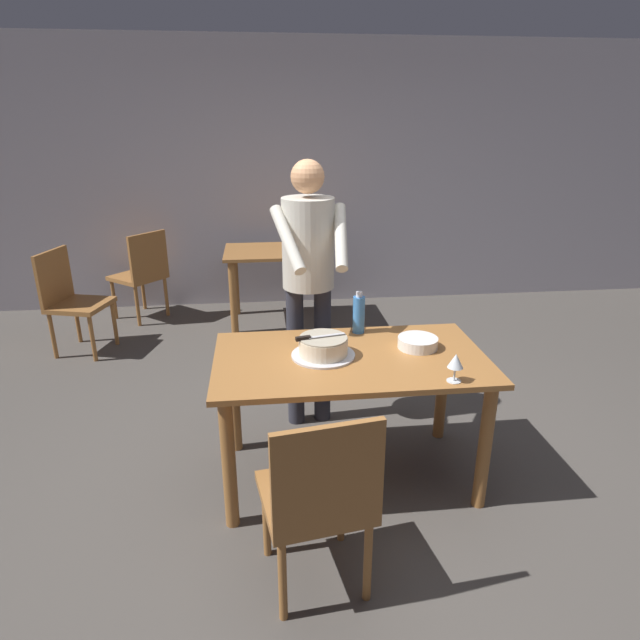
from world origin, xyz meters
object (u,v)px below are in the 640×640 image
object	(u,v)px
background_table	(277,266)
background_chair_0	(142,272)
plate_stack	(418,343)
water_bottle	(359,314)
main_dining_table	(350,377)
cake_knife	(310,338)
background_chair_1	(71,298)
cake_on_platter	(323,347)
wine_glass_near	(456,362)
chair_near_side	(319,496)
person_cutting_cake	(309,268)

from	to	relation	value
background_table	background_chair_0	world-z (taller)	background_chair_0
plate_stack	water_bottle	xyz separation A→B (m)	(-0.28, 0.26, 0.08)
water_bottle	background_chair_0	world-z (taller)	water_bottle
main_dining_table	background_table	bearing A→B (deg)	96.67
cake_knife	background_chair_1	bearing A→B (deg)	132.77
background_chair_1	plate_stack	bearing A→B (deg)	-38.30
cake_knife	main_dining_table	bearing A→B (deg)	-1.21
cake_on_platter	background_chair_0	size ratio (longest dim) A/B	0.38
plate_stack	wine_glass_near	world-z (taller)	wine_glass_near
water_bottle	background_chair_1	bearing A→B (deg)	142.32
cake_knife	wine_glass_near	xyz separation A→B (m)	(0.66, -0.35, -0.01)
cake_on_platter	water_bottle	distance (m)	0.41
cake_on_platter	wine_glass_near	world-z (taller)	wine_glass_near
water_bottle	background_chair_0	bearing A→B (deg)	125.27
background_table	background_chair_1	world-z (taller)	background_chair_1
main_dining_table	chair_near_side	size ratio (longest dim) A/B	1.61
main_dining_table	wine_glass_near	world-z (taller)	wine_glass_near
plate_stack	background_table	xyz separation A→B (m)	(-0.69, 2.49, -0.20)
wine_glass_near	background_chair_1	world-z (taller)	background_chair_1
main_dining_table	cake_on_platter	xyz separation A→B (m)	(-0.14, 0.02, 0.17)
main_dining_table	chair_near_side	distance (m)	0.84
main_dining_table	water_bottle	world-z (taller)	water_bottle
chair_near_side	background_table	bearing A→B (deg)	90.73
cake_on_platter	plate_stack	size ratio (longest dim) A/B	1.55
water_bottle	cake_on_platter	bearing A→B (deg)	-127.92
cake_on_platter	background_chair_0	xyz separation A→B (m)	(-1.49, 2.78, -0.31)
cake_knife	chair_near_side	distance (m)	0.88
cake_knife	wine_glass_near	size ratio (longest dim) A/B	1.87
background_chair_1	cake_on_platter	bearing A→B (deg)	-45.97
main_dining_table	cake_on_platter	world-z (taller)	cake_on_platter
cake_knife	background_chair_1	xyz separation A→B (m)	(-1.87, 2.02, -0.37)
cake_on_platter	wine_glass_near	xyz separation A→B (m)	(0.59, -0.36, 0.05)
plate_stack	background_chair_1	bearing A→B (deg)	141.70
wine_glass_near	background_chair_0	world-z (taller)	background_chair_0
background_table	background_chair_1	bearing A→B (deg)	-163.35
water_bottle	background_chair_1	size ratio (longest dim) A/B	0.28
wine_glass_near	chair_near_side	bearing A→B (deg)	-147.56
person_cutting_cake	main_dining_table	bearing A→B (deg)	-75.32
wine_glass_near	cake_knife	bearing A→B (deg)	152.43
chair_near_side	person_cutting_cake	bearing A→B (deg)	86.24
cake_knife	background_chair_0	world-z (taller)	background_chair_0
water_bottle	background_table	size ratio (longest dim) A/B	0.25
cake_on_platter	background_table	bearing A→B (deg)	93.49
plate_stack	background_chair_1	xyz separation A→B (m)	(-2.47, 1.95, -0.29)
main_dining_table	cake_knife	distance (m)	0.32
water_bottle	background_chair_1	distance (m)	2.79
plate_stack	background_table	size ratio (longest dim) A/B	0.22
water_bottle	person_cutting_cake	xyz separation A→B (m)	(-0.27, 0.29, 0.21)
cake_on_platter	background_chair_1	distance (m)	2.81
background_table	background_chair_0	bearing A→B (deg)	169.87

